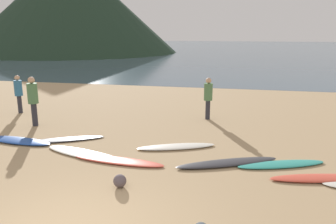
% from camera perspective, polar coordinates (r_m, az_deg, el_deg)
% --- Properties ---
extents(ground_plane, '(120.00, 120.00, 0.20)m').
position_cam_1_polar(ground_plane, '(14.83, 1.58, 0.44)').
color(ground_plane, tan).
rests_on(ground_plane, ground).
extents(ocean_water, '(140.00, 100.00, 0.01)m').
position_cam_1_polar(ocean_water, '(69.80, 10.24, 10.63)').
color(ocean_water, '#475B6B').
rests_on(ocean_water, ground).
extents(headland_hill, '(33.07, 33.07, 15.03)m').
position_cam_1_polar(headland_hill, '(57.20, -16.19, 17.27)').
color(headland_hill, '#1E3323').
rests_on(headland_hill, ground).
extents(surfboard_1, '(2.38, 0.85, 0.09)m').
position_cam_1_polar(surfboard_1, '(11.15, -24.21, -4.43)').
color(surfboard_1, '#1E479E').
rests_on(surfboard_1, ground).
extents(surfboard_2, '(2.29, 1.50, 0.06)m').
position_cam_1_polar(surfboard_2, '(10.79, -17.02, -4.48)').
color(surfboard_2, '#333338').
rests_on(surfboard_2, ground).
extents(surfboard_3, '(2.71, 1.30, 0.07)m').
position_cam_1_polar(surfboard_3, '(9.40, -13.91, -6.92)').
color(surfboard_3, silver).
rests_on(surfboard_3, ground).
extents(surfboard_4, '(2.55, 0.72, 0.07)m').
position_cam_1_polar(surfboard_4, '(8.77, -8.59, -8.15)').
color(surfboard_4, '#D84C38').
rests_on(surfboard_4, ground).
extents(surfboard_5, '(2.30, 1.32, 0.08)m').
position_cam_1_polar(surfboard_5, '(9.68, 1.42, -5.89)').
color(surfboard_5, silver).
rests_on(surfboard_5, ground).
extents(surfboard_6, '(2.63, 1.59, 0.09)m').
position_cam_1_polar(surfboard_6, '(8.65, 10.09, -8.47)').
color(surfboard_6, '#333338').
rests_on(surfboard_6, ground).
extents(surfboard_7, '(2.30, 1.28, 0.07)m').
position_cam_1_polar(surfboard_7, '(8.91, 18.69, -8.40)').
color(surfboard_7, teal).
rests_on(surfboard_7, ground).
extents(surfboard_8, '(2.39, 1.00, 0.08)m').
position_cam_1_polar(surfboard_8, '(8.44, 24.62, -10.18)').
color(surfboard_8, '#D84C38').
rests_on(surfboard_8, ground).
extents(person_0, '(0.31, 0.31, 1.55)m').
position_cam_1_polar(person_0, '(14.88, -24.07, 3.29)').
color(person_0, '#2D2D38').
rests_on(person_0, ground).
extents(person_1, '(0.35, 0.35, 1.74)m').
position_cam_1_polar(person_1, '(12.59, -21.98, 2.35)').
color(person_1, '#2D2D38').
rests_on(person_1, ground).
extents(person_2, '(0.32, 0.32, 1.58)m').
position_cam_1_polar(person_2, '(12.68, 6.84, 2.88)').
color(person_2, '#2D2D38').
rests_on(person_2, ground).
extents(beach_rock_far, '(0.28, 0.28, 0.28)m').
position_cam_1_polar(beach_rock_far, '(7.39, -8.19, -11.51)').
color(beach_rock_far, '#594C51').
rests_on(beach_rock_far, ground).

